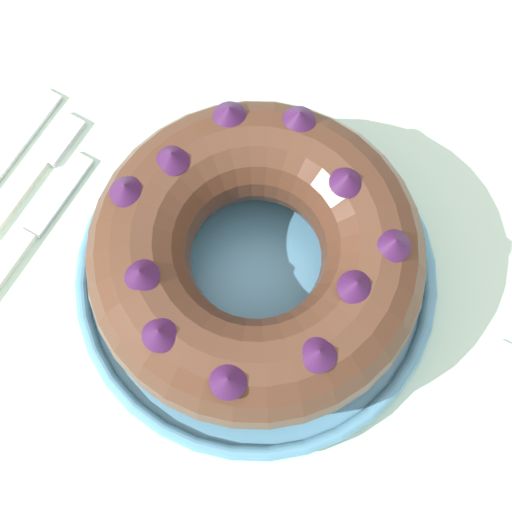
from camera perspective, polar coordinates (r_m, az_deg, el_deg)
ground_plane at (r=1.38m, az=0.90°, el=-11.21°), size 8.00×8.00×0.00m
dining_table at (r=0.71m, az=1.73°, el=-3.70°), size 1.26×1.16×0.78m
serving_dish at (r=0.61m, az=-0.00°, el=-1.54°), size 0.31×0.31×0.02m
bundt_cake at (r=0.56m, az=-0.01°, el=0.03°), size 0.27×0.27×0.09m
fork at (r=0.68m, az=-17.87°, el=5.55°), size 0.02×0.19×0.01m
cake_knife at (r=0.66m, az=-17.84°, el=1.56°), size 0.02×0.16×0.01m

